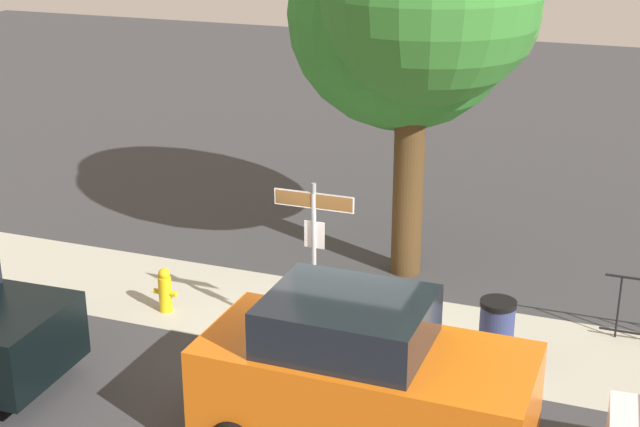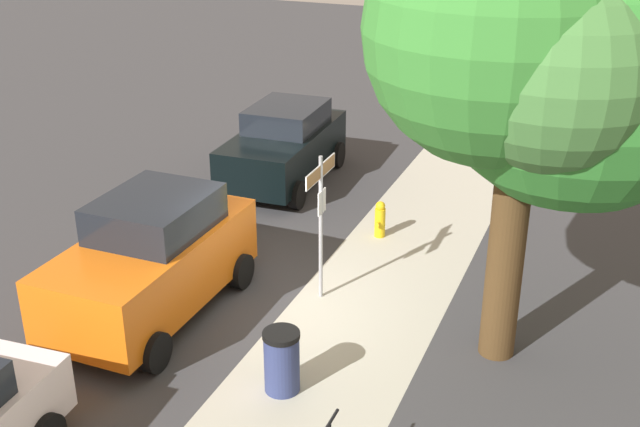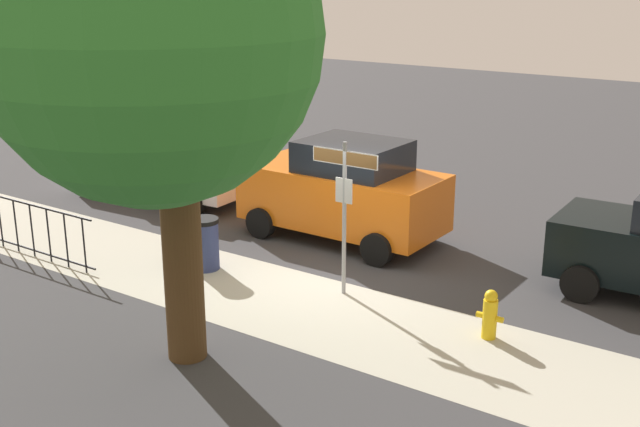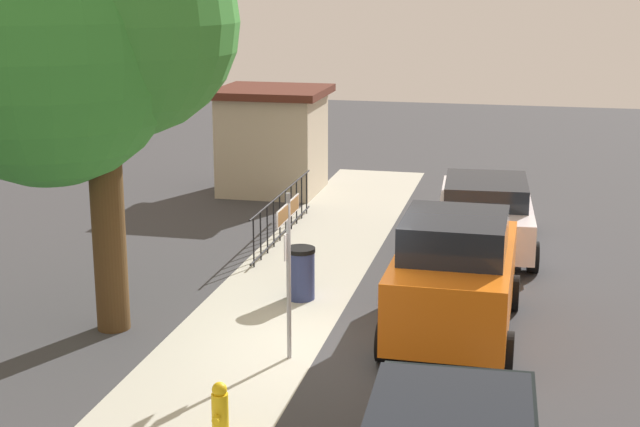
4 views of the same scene
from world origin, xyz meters
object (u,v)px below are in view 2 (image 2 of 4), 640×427
Objects in this scene: car_black at (284,145)px; trash_bin at (282,361)px; shade_tree at (552,53)px; fire_hydrant at (380,219)px; street_sign at (321,201)px; car_orange at (152,259)px.

trash_bin is at bearing 21.96° from car_black.
shade_tree is 5.68m from trash_bin.
shade_tree is at bearing 44.98° from fire_hydrant.
shade_tree reaches higher than trash_bin.
street_sign is 0.63× the size of car_black.
car_orange reaches higher than car_black.
shade_tree reaches higher than fire_hydrant.
car_orange is at bearing -112.00° from trash_bin.
car_orange is at bearing -80.71° from shade_tree.
shade_tree reaches higher than car_black.
car_black is at bearing -149.08° from street_sign.
shade_tree is at bearing 99.62° from car_orange.
shade_tree is at bearing 125.17° from trash_bin.
shade_tree is at bearing 80.47° from street_sign.
car_black is 6.43m from car_orange.
street_sign is 0.64× the size of car_orange.
car_orange is 5.30× the size of fire_hydrant.
car_orange is 5.08m from fire_hydrant.
street_sign is at bearing 123.44° from car_orange.
car_black is 4.26× the size of trash_bin.
street_sign is at bearing 28.73° from car_black.
car_black is (-5.44, -6.45, -3.85)m from shade_tree.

